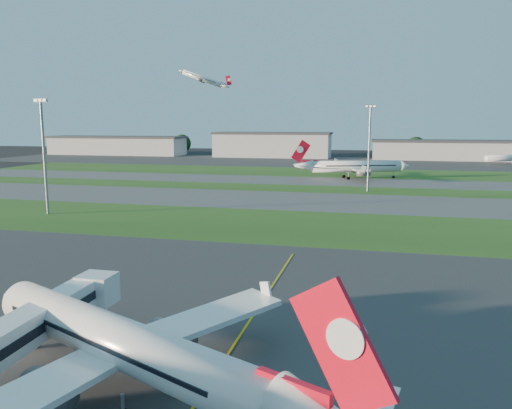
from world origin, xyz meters
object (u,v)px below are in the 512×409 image
(light_mast_west, at_px, (44,149))
(airliner_taxiing, at_px, (355,167))
(jet_bridge, at_px, (4,341))
(light_mast_centre, at_px, (369,142))
(airliner_parked, at_px, (123,345))
(mini_jet_near, at_px, (508,158))

(light_mast_west, bearing_deg, airliner_taxiing, 54.51)
(jet_bridge, bearing_deg, light_mast_west, 123.91)
(jet_bridge, height_order, airliner_taxiing, airliner_taxiing)
(airliner_taxiing, height_order, light_mast_west, light_mast_west)
(airliner_taxiing, bearing_deg, light_mast_centre, 78.26)
(jet_bridge, distance_m, light_mast_centre, 126.17)
(airliner_parked, xyz_separation_m, light_mast_centre, (15.71, 121.60, 10.84))
(jet_bridge, xyz_separation_m, airliner_taxiing, (19.61, 158.12, 0.54))
(jet_bridge, distance_m, light_mast_west, 81.73)
(airliner_taxiing, bearing_deg, light_mast_west, 34.30)
(jet_bridge, height_order, light_mast_centre, light_mast_centre)
(jet_bridge, xyz_separation_m, mini_jet_near, (91.19, 243.38, -0.73))
(jet_bridge, bearing_deg, airliner_parked, 10.19)
(mini_jet_near, xyz_separation_m, light_mast_west, (-136.39, -176.14, 11.53))
(airliner_parked, relative_size, light_mast_centre, 1.31)
(airliner_taxiing, xyz_separation_m, light_mast_west, (-64.81, -90.89, 10.27))
(light_mast_centre, bearing_deg, airliner_taxiing, 98.47)
(light_mast_centre, bearing_deg, light_mast_west, -141.34)
(light_mast_centre, bearing_deg, airliner_parked, -97.36)
(jet_bridge, xyz_separation_m, airliner_parked, (9.10, 1.64, -0.04))
(jet_bridge, height_order, light_mast_west, light_mast_west)
(airliner_parked, bearing_deg, light_mast_centre, 106.77)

